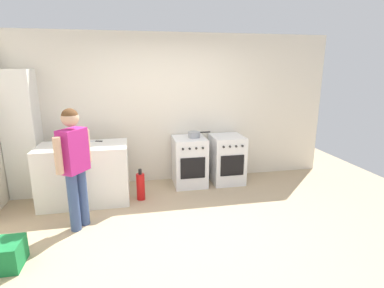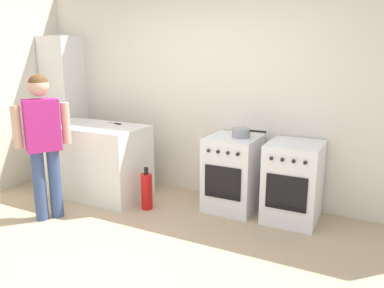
# 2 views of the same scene
# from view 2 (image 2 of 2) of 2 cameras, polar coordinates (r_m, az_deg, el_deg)

# --- Properties ---
(ground_plane) EXTENTS (8.00, 8.00, 0.00)m
(ground_plane) POSITION_cam_2_polar(r_m,az_deg,el_deg) (3.39, -10.06, -17.72)
(ground_plane) COLOR tan
(back_wall) EXTENTS (6.00, 0.10, 2.60)m
(back_wall) POSITION_cam_2_polar(r_m,az_deg,el_deg) (4.62, 4.09, 7.87)
(back_wall) COLOR silver
(back_wall) RESTS_ON ground
(counter_unit) EXTENTS (1.30, 0.70, 0.90)m
(counter_unit) POSITION_cam_2_polar(r_m,az_deg,el_deg) (4.87, -14.48, -2.43)
(counter_unit) COLOR silver
(counter_unit) RESTS_ON ground
(oven_left) EXTENTS (0.55, 0.62, 0.85)m
(oven_left) POSITION_cam_2_polar(r_m,az_deg,el_deg) (4.33, 6.23, -4.38)
(oven_left) COLOR white
(oven_left) RESTS_ON ground
(oven_right) EXTENTS (0.55, 0.62, 0.85)m
(oven_right) POSITION_cam_2_polar(r_m,az_deg,el_deg) (4.15, 15.14, -5.57)
(oven_right) COLOR white
(oven_right) RESTS_ON ground
(pot) EXTENTS (0.39, 0.21, 0.10)m
(pot) POSITION_cam_2_polar(r_m,az_deg,el_deg) (4.18, 7.52, 1.69)
(pot) COLOR gray
(pot) RESTS_ON oven_left
(knife_utility) EXTENTS (0.25, 0.09, 0.01)m
(knife_utility) POSITION_cam_2_polar(r_m,az_deg,el_deg) (4.82, -11.66, 3.10)
(knife_utility) COLOR silver
(knife_utility) RESTS_ON counter_unit
(knife_bread) EXTENTS (0.35, 0.08, 0.01)m
(knife_bread) POSITION_cam_2_polar(r_m,az_deg,el_deg) (4.67, -17.78, 2.42)
(knife_bread) COLOR silver
(knife_bread) RESTS_ON counter_unit
(person) EXTENTS (0.35, 0.49, 1.56)m
(person) POSITION_cam_2_polar(r_m,az_deg,el_deg) (4.20, -21.76, 1.12)
(person) COLOR #384C7A
(person) RESTS_ON ground
(fire_extinguisher) EXTENTS (0.13, 0.13, 0.50)m
(fire_extinguisher) POSITION_cam_2_polar(r_m,az_deg,el_deg) (4.38, -6.93, -7.10)
(fire_extinguisher) COLOR red
(fire_extinguisher) RESTS_ON ground
(larder_cabinet) EXTENTS (0.48, 0.44, 2.00)m
(larder_cabinet) POSITION_cam_2_polar(r_m,az_deg,el_deg) (5.75, -18.76, 5.25)
(larder_cabinet) COLOR silver
(larder_cabinet) RESTS_ON ground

